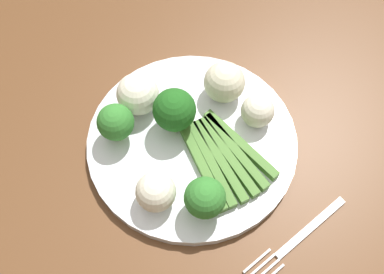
% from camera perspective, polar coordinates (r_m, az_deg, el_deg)
% --- Properties ---
extents(ground_plane, '(6.00, 6.00, 0.02)m').
position_cam_1_polar(ground_plane, '(1.36, -1.56, -14.18)').
color(ground_plane, '#B7A88E').
extents(dining_table, '(1.27, 0.98, 0.76)m').
position_cam_1_polar(dining_table, '(0.73, -2.80, -1.23)').
color(dining_table, brown).
rests_on(dining_table, ground_plane).
extents(chair, '(0.45, 0.45, 0.87)m').
position_cam_1_polar(chair, '(1.21, 22.99, 14.30)').
color(chair, brown).
rests_on(chair, ground_plane).
extents(plate, '(0.29, 0.29, 0.01)m').
position_cam_1_polar(plate, '(0.61, -0.00, -0.56)').
color(plate, white).
rests_on(plate, dining_table).
extents(asparagus_bundle, '(0.14, 0.09, 0.01)m').
position_cam_1_polar(asparagus_bundle, '(0.59, 4.05, -2.61)').
color(asparagus_bundle, '#47752D').
rests_on(asparagus_bundle, plate).
extents(broccoli_front, '(0.05, 0.05, 0.06)m').
position_cam_1_polar(broccoli_front, '(0.53, 1.70, -7.97)').
color(broccoli_front, '#609E3D').
rests_on(broccoli_front, plate).
extents(broccoli_back_right, '(0.06, 0.06, 0.07)m').
position_cam_1_polar(broccoli_back_right, '(0.58, -2.47, 3.43)').
color(broccoli_back_right, '#4C7F2B').
rests_on(broccoli_back_right, plate).
extents(broccoli_right, '(0.05, 0.05, 0.06)m').
position_cam_1_polar(broccoli_right, '(0.59, -9.93, 1.86)').
color(broccoli_right, '#609E3D').
rests_on(broccoli_right, plate).
extents(cauliflower_edge, '(0.05, 0.05, 0.05)m').
position_cam_1_polar(cauliflower_edge, '(0.55, -4.74, -7.13)').
color(cauliflower_edge, silver).
rests_on(cauliflower_edge, plate).
extents(cauliflower_outer_edge, '(0.06, 0.06, 0.06)m').
position_cam_1_polar(cauliflower_outer_edge, '(0.62, 4.25, 7.15)').
color(cauliflower_outer_edge, beige).
rests_on(cauliflower_outer_edge, plate).
extents(cauliflower_near_center, '(0.05, 0.05, 0.05)m').
position_cam_1_polar(cauliflower_near_center, '(0.61, 8.57, 3.40)').
color(cauliflower_near_center, silver).
rests_on(cauliflower_near_center, plate).
extents(cauliflower_left, '(0.06, 0.06, 0.06)m').
position_cam_1_polar(cauliflower_left, '(0.61, -7.09, 5.58)').
color(cauliflower_left, white).
rests_on(cauliflower_left, plate).
extents(fork, '(0.06, 0.16, 0.00)m').
position_cam_1_polar(fork, '(0.58, 13.48, -12.91)').
color(fork, silver).
rests_on(fork, dining_table).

